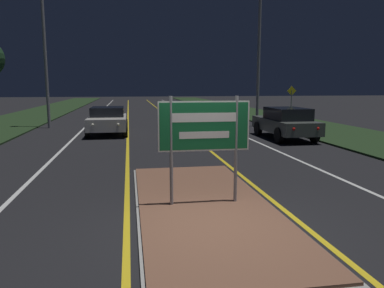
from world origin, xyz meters
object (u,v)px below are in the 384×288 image
(streetlight_right_near, at_px, (260,11))
(car_receding_1, at_px, (191,113))
(warning_sign, at_px, (291,101))
(car_approaching_0, at_px, (108,120))
(highway_sign, at_px, (204,130))
(car_receding_0, at_px, (285,122))
(streetlight_left_near, at_px, (43,19))

(streetlight_right_near, relative_size, car_receding_1, 2.32)
(warning_sign, bearing_deg, car_approaching_0, -167.90)
(warning_sign, bearing_deg, streetlight_right_near, -179.32)
(highway_sign, xyz_separation_m, car_receding_0, (5.88, 9.42, -0.85))
(car_receding_0, distance_m, car_receding_1, 8.55)
(highway_sign, height_order, streetlight_left_near, streetlight_left_near)
(highway_sign, relative_size, car_approaching_0, 0.55)
(highway_sign, distance_m, car_approaching_0, 12.88)
(highway_sign, bearing_deg, warning_sign, 59.99)
(car_receding_1, xyz_separation_m, warning_sign, (6.11, -2.30, 0.82))
(streetlight_right_near, relative_size, car_receding_0, 2.29)
(streetlight_left_near, height_order, car_approaching_0, streetlight_left_near)
(car_receding_0, bearing_deg, car_approaching_0, 159.61)
(streetlight_right_near, height_order, car_approaching_0, streetlight_right_near)
(car_receding_1, height_order, car_approaching_0, car_approaching_0)
(highway_sign, xyz_separation_m, warning_sign, (8.66, 15.00, -0.10))
(streetlight_right_near, distance_m, car_approaching_0, 11.21)
(car_approaching_0, bearing_deg, car_receding_0, -20.39)
(car_receding_0, relative_size, car_approaching_0, 1.09)
(streetlight_left_near, distance_m, warning_sign, 15.72)
(streetlight_left_near, xyz_separation_m, warning_sign, (14.94, -1.09, -4.78))
(car_receding_0, xyz_separation_m, warning_sign, (2.78, 5.58, 0.74))
(streetlight_right_near, relative_size, car_approaching_0, 2.50)
(highway_sign, height_order, warning_sign, warning_sign)
(car_receding_0, bearing_deg, warning_sign, 63.50)
(highway_sign, relative_size, streetlight_right_near, 0.22)
(streetlight_left_near, xyz_separation_m, car_receding_1, (8.83, 1.21, -5.60))
(streetlight_right_near, height_order, car_receding_1, streetlight_right_near)
(streetlight_right_near, relative_size, warning_sign, 4.23)
(streetlight_left_near, relative_size, warning_sign, 4.24)
(highway_sign, relative_size, streetlight_left_near, 0.22)
(streetlight_right_near, bearing_deg, car_approaching_0, -165.16)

